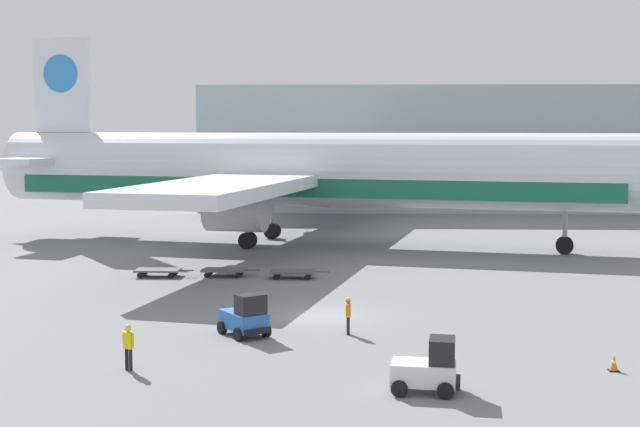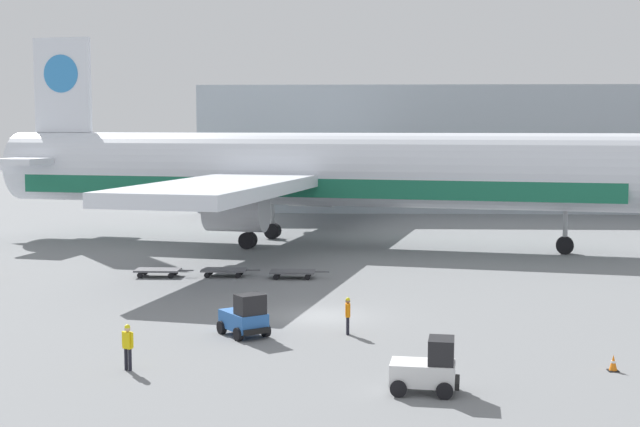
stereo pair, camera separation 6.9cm
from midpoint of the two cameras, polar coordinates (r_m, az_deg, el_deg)
The scene contains 11 objects.
ground_plane at distance 45.04m, azimuth 0.20°, elevation -6.58°, with size 400.00×400.00×0.00m, color slate.
terminal_building at distance 109.52m, azimuth 16.96°, elevation 4.04°, with size 90.00×18.20×14.00m.
airplane_main at distance 71.27m, azimuth -1.23°, elevation 2.65°, with size 57.35×48.60×17.00m.
baggage_tug_foreground at distance 32.51m, azimuth 6.97°, elevation -9.82°, with size 2.61×1.91×2.00m.
baggage_tug_mid at distance 40.79m, azimuth -4.76°, elevation -6.63°, with size 2.62×2.81×2.00m.
baggage_dolly_lead at distance 57.49m, azimuth -10.29°, elevation -3.61°, with size 3.71×1.53×0.48m.
baggage_dolly_second at distance 56.96m, azimuth -6.11°, elevation -3.64°, with size 3.71×1.53×0.48m.
baggage_dolly_third at distance 55.99m, azimuth -1.71°, elevation -3.77°, with size 3.71×1.53×0.48m.
ground_crew_near at distance 35.80m, azimuth -12.15°, elevation -8.11°, with size 0.51×0.36×1.83m.
ground_crew_far at distance 40.95m, azimuth 1.84°, elevation -6.37°, with size 0.24×0.57×1.72m.
traffic_cone_near at distance 36.95m, azimuth 18.31°, elevation -9.08°, with size 0.40×0.40×0.64m.
Camera 2 is at (1.60, -44.00, 9.49)m, focal length 50.00 mm.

